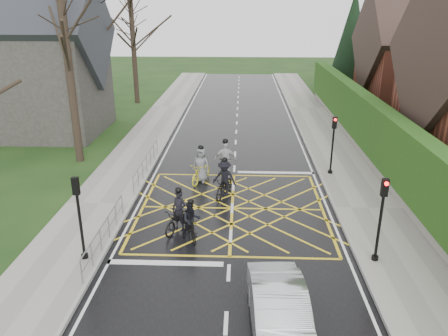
# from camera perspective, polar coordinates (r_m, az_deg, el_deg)

# --- Properties ---
(ground) EXTENTS (120.00, 120.00, 0.00)m
(ground) POSITION_cam_1_polar(r_m,az_deg,el_deg) (19.55, 1.07, -5.30)
(ground) COLOR black
(ground) RESTS_ON ground
(road) EXTENTS (9.00, 80.00, 0.01)m
(road) POSITION_cam_1_polar(r_m,az_deg,el_deg) (19.55, 1.07, -5.28)
(road) COLOR black
(road) RESTS_ON ground
(sidewalk_right) EXTENTS (3.00, 80.00, 0.15)m
(sidewalk_right) POSITION_cam_1_polar(r_m,az_deg,el_deg) (20.32, 18.32, -5.14)
(sidewalk_right) COLOR gray
(sidewalk_right) RESTS_ON ground
(sidewalk_left) EXTENTS (3.00, 80.00, 0.15)m
(sidewalk_left) POSITION_cam_1_polar(r_m,az_deg,el_deg) (20.53, -15.97, -4.60)
(sidewalk_left) COLOR gray
(sidewalk_left) RESTS_ON ground
(stone_wall) EXTENTS (0.50, 38.00, 0.70)m
(stone_wall) POSITION_cam_1_polar(r_m,az_deg,el_deg) (26.04, 18.71, 1.14)
(stone_wall) COLOR slate
(stone_wall) RESTS_ON ground
(hedge) EXTENTS (0.90, 38.00, 2.80)m
(hedge) POSITION_cam_1_polar(r_m,az_deg,el_deg) (25.54, 19.16, 4.84)
(hedge) COLOR #1A3B10
(hedge) RESTS_ON stone_wall
(house_far) EXTENTS (9.80, 8.80, 10.30)m
(house_far) POSITION_cam_1_polar(r_m,az_deg,el_deg) (38.62, 24.85, 12.54)
(house_far) COLOR brown
(house_far) RESTS_ON ground
(conifer) EXTENTS (4.60, 4.60, 10.00)m
(conifer) POSITION_cam_1_polar(r_m,az_deg,el_deg) (44.95, 16.30, 15.28)
(conifer) COLOR black
(conifer) RESTS_ON ground
(church) EXTENTS (8.80, 7.80, 11.00)m
(church) POSITION_cam_1_polar(r_m,az_deg,el_deg) (32.89, -23.25, 12.68)
(church) COLOR #2D2B28
(church) RESTS_ON ground
(tree_near) EXTENTS (9.24, 9.24, 11.44)m
(tree_near) POSITION_cam_1_polar(r_m,az_deg,el_deg) (25.39, -20.31, 17.99)
(tree_near) COLOR black
(tree_near) RESTS_ON ground
(tree_mid) EXTENTS (10.08, 10.08, 12.48)m
(tree_mid) POSITION_cam_1_polar(r_m,az_deg,el_deg) (33.24, -16.84, 19.94)
(tree_mid) COLOR black
(tree_mid) RESTS_ON ground
(tree_far) EXTENTS (8.40, 8.40, 10.40)m
(tree_far) POSITION_cam_1_polar(r_m,az_deg,el_deg) (40.77, -11.96, 18.28)
(tree_far) COLOR black
(tree_far) RESTS_ON ground
(railing_south) EXTENTS (0.05, 5.04, 1.03)m
(railing_south) POSITION_cam_1_polar(r_m,az_deg,el_deg) (16.84, -15.37, -7.63)
(railing_south) COLOR slate
(railing_south) RESTS_ON ground
(railing_north) EXTENTS (0.05, 6.04, 1.03)m
(railing_north) POSITION_cam_1_polar(r_m,az_deg,el_deg) (23.48, -10.10, 0.99)
(railing_north) COLOR slate
(railing_north) RESTS_ON ground
(traffic_light_ne) EXTENTS (0.24, 0.31, 3.21)m
(traffic_light_ne) POSITION_cam_1_polar(r_m,az_deg,el_deg) (23.33, 13.99, 2.83)
(traffic_light_ne) COLOR black
(traffic_light_ne) RESTS_ON ground
(traffic_light_se) EXTENTS (0.24, 0.31, 3.21)m
(traffic_light_se) POSITION_cam_1_polar(r_m,az_deg,el_deg) (15.78, 19.72, -6.55)
(traffic_light_se) COLOR black
(traffic_light_se) RESTS_ON ground
(traffic_light_sw) EXTENTS (0.24, 0.31, 3.21)m
(traffic_light_sw) POSITION_cam_1_polar(r_m,az_deg,el_deg) (15.76, -18.29, -6.39)
(traffic_light_sw) COLOR black
(traffic_light_sw) RESTS_ON ground
(cyclist_rear) EXTENTS (1.39, 2.00, 1.85)m
(cyclist_rear) POSITION_cam_1_polar(r_m,az_deg,el_deg) (17.59, -5.88, -6.34)
(cyclist_rear) COLOR black
(cyclist_rear) RESTS_ON ground
(cyclist_back) EXTENTS (0.94, 1.71, 1.65)m
(cyclist_back) POSITION_cam_1_polar(r_m,az_deg,el_deg) (16.98, -4.32, -7.26)
(cyclist_back) COLOR black
(cyclist_back) RESTS_ON ground
(cyclist_mid) EXTENTS (1.28, 2.09, 1.92)m
(cyclist_mid) POSITION_cam_1_polar(r_m,az_deg,el_deg) (20.55, 0.06, -1.83)
(cyclist_mid) COLOR black
(cyclist_mid) RESTS_ON ground
(cyclist_front) EXTENTS (1.14, 2.11, 2.09)m
(cyclist_front) POSITION_cam_1_polar(r_m,az_deg,el_deg) (22.75, 0.16, 0.64)
(cyclist_front) COLOR black
(cyclist_front) RESTS_ON ground
(cyclist_lead) EXTENTS (1.32, 2.13, 1.95)m
(cyclist_lead) POSITION_cam_1_polar(r_m,az_deg,el_deg) (22.20, -3.01, -0.17)
(cyclist_lead) COLOR gold
(cyclist_lead) RESTS_ON ground
(car) EXTENTS (1.76, 4.37, 1.41)m
(car) POSITION_cam_1_polar(r_m,az_deg,el_deg) (12.49, 7.31, -18.42)
(car) COLOR silver
(car) RESTS_ON ground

